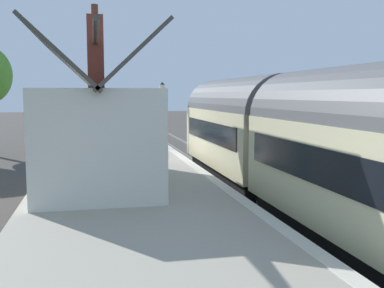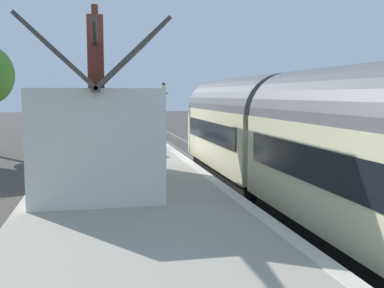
{
  "view_description": "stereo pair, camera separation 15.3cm",
  "coord_description": "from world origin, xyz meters",
  "px_view_note": "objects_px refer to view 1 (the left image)",
  "views": [
    {
      "loc": [
        -19.44,
        5.03,
        3.63
      ],
      "look_at": [
        -3.14,
        1.5,
        1.81
      ],
      "focal_mm": 42.38,
      "sensor_mm": 36.0,
      "label": 1
    },
    {
      "loc": [
        -19.47,
        4.88,
        3.63
      ],
      "look_at": [
        -3.14,
        1.5,
        1.81
      ],
      "focal_mm": 42.38,
      "sensor_mm": 36.0,
      "label": 2
    }
  ],
  "objects_px": {
    "bench_platform_end": "(129,137)",
    "bench_by_lamp": "(124,133)",
    "lamp_post_platform": "(162,102)",
    "planter_bench_left": "(123,131)",
    "planter_corner_building": "(154,150)",
    "planter_edge_far": "(125,148)",
    "train": "(355,156)",
    "station_building": "(98,132)"
  },
  "relations": [
    {
      "from": "bench_platform_end",
      "to": "bench_by_lamp",
      "type": "xyz_separation_m",
      "value": [
        2.97,
        0.03,
        0.0
      ]
    },
    {
      "from": "bench_by_lamp",
      "to": "lamp_post_platform",
      "type": "relative_size",
      "value": 0.41
    },
    {
      "from": "planter_bench_left",
      "to": "lamp_post_platform",
      "type": "height_order",
      "value": "lamp_post_platform"
    },
    {
      "from": "planter_corner_building",
      "to": "planter_edge_far",
      "type": "relative_size",
      "value": 1.39
    },
    {
      "from": "train",
      "to": "planter_bench_left",
      "type": "xyz_separation_m",
      "value": [
        20.55,
        4.11,
        -0.96
      ]
    },
    {
      "from": "station_building",
      "to": "planter_edge_far",
      "type": "height_order",
      "value": "station_building"
    },
    {
      "from": "bench_by_lamp",
      "to": "planter_corner_building",
      "type": "distance_m",
      "value": 7.49
    },
    {
      "from": "station_building",
      "to": "planter_edge_far",
      "type": "bearing_deg",
      "value": -10.8
    },
    {
      "from": "train",
      "to": "planter_edge_far",
      "type": "height_order",
      "value": "train"
    },
    {
      "from": "train",
      "to": "planter_bench_left",
      "type": "distance_m",
      "value": 20.98
    },
    {
      "from": "bench_by_lamp",
      "to": "planter_corner_building",
      "type": "relative_size",
      "value": 1.31
    },
    {
      "from": "planter_edge_far",
      "to": "lamp_post_platform",
      "type": "height_order",
      "value": "lamp_post_platform"
    },
    {
      "from": "planter_edge_far",
      "to": "lamp_post_platform",
      "type": "xyz_separation_m",
      "value": [
        2.16,
        -2.12,
        2.14
      ]
    },
    {
      "from": "lamp_post_platform",
      "to": "planter_corner_building",
      "type": "bearing_deg",
      "value": 163.77
    },
    {
      "from": "bench_platform_end",
      "to": "bench_by_lamp",
      "type": "height_order",
      "value": "same"
    },
    {
      "from": "station_building",
      "to": "bench_by_lamp",
      "type": "bearing_deg",
      "value": -7.23
    },
    {
      "from": "bench_platform_end",
      "to": "planter_edge_far",
      "type": "bearing_deg",
      "value": 173.01
    },
    {
      "from": "planter_bench_left",
      "to": "planter_edge_far",
      "type": "bearing_deg",
      "value": 177.13
    },
    {
      "from": "bench_platform_end",
      "to": "bench_by_lamp",
      "type": "bearing_deg",
      "value": 0.65
    },
    {
      "from": "planter_edge_far",
      "to": "train",
      "type": "bearing_deg",
      "value": -159.23
    },
    {
      "from": "station_building",
      "to": "planter_edge_far",
      "type": "distance_m",
      "value": 6.96
    },
    {
      "from": "train",
      "to": "planter_edge_far",
      "type": "xyz_separation_m",
      "value": [
        11.98,
        4.54,
        -1.1
      ]
    },
    {
      "from": "station_building",
      "to": "bench_platform_end",
      "type": "xyz_separation_m",
      "value": [
        10.58,
        -1.75,
        -1.17
      ]
    },
    {
      "from": "bench_platform_end",
      "to": "lamp_post_platform",
      "type": "relative_size",
      "value": 0.41
    },
    {
      "from": "planter_corner_building",
      "to": "planter_edge_far",
      "type": "height_order",
      "value": "planter_edge_far"
    },
    {
      "from": "lamp_post_platform",
      "to": "planter_bench_left",
      "type": "bearing_deg",
      "value": 14.76
    },
    {
      "from": "planter_bench_left",
      "to": "planter_corner_building",
      "type": "distance_m",
      "value": 9.2
    },
    {
      "from": "train",
      "to": "planter_edge_far",
      "type": "bearing_deg",
      "value": 20.77
    },
    {
      "from": "planter_bench_left",
      "to": "planter_edge_far",
      "type": "relative_size",
      "value": 1.12
    },
    {
      "from": "planter_corner_building",
      "to": "bench_by_lamp",
      "type": "bearing_deg",
      "value": 6.75
    },
    {
      "from": "bench_platform_end",
      "to": "bench_by_lamp",
      "type": "relative_size",
      "value": 1.0
    },
    {
      "from": "bench_by_lamp",
      "to": "planter_edge_far",
      "type": "xyz_separation_m",
      "value": [
        -6.85,
        0.44,
        -0.17
      ]
    },
    {
      "from": "bench_by_lamp",
      "to": "lamp_post_platform",
      "type": "xyz_separation_m",
      "value": [
        -4.69,
        -1.68,
        1.97
      ]
    },
    {
      "from": "station_building",
      "to": "lamp_post_platform",
      "type": "bearing_deg",
      "value": -20.97
    },
    {
      "from": "bench_platform_end",
      "to": "lamp_post_platform",
      "type": "distance_m",
      "value": 3.09
    },
    {
      "from": "planter_bench_left",
      "to": "lamp_post_platform",
      "type": "relative_size",
      "value": 0.25
    },
    {
      "from": "planter_corner_building",
      "to": "station_building",
      "type": "bearing_deg",
      "value": 157.0
    },
    {
      "from": "planter_edge_far",
      "to": "lamp_post_platform",
      "type": "distance_m",
      "value": 3.71
    },
    {
      "from": "lamp_post_platform",
      "to": "train",
      "type": "bearing_deg",
      "value": -170.27
    },
    {
      "from": "station_building",
      "to": "planter_corner_building",
      "type": "distance_m",
      "value": 6.8
    },
    {
      "from": "planter_bench_left",
      "to": "planter_corner_building",
      "type": "height_order",
      "value": "planter_bench_left"
    },
    {
      "from": "train",
      "to": "planter_corner_building",
      "type": "xyz_separation_m",
      "value": [
        11.4,
        3.22,
        -1.14
      ]
    }
  ]
}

